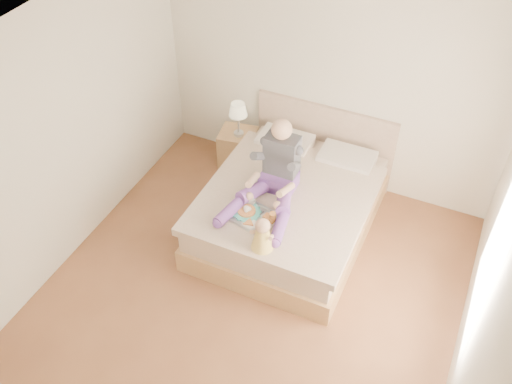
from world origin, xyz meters
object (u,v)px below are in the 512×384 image
at_px(nightstand, 238,150).
at_px(tray, 254,215).
at_px(baby, 263,236).
at_px(bed, 292,204).
at_px(adult, 274,175).

xyz_separation_m(nightstand, tray, (0.83, -1.31, 0.37)).
relative_size(nightstand, tray, 1.00).
bearing_deg(nightstand, tray, -67.71).
height_order(tray, baby, baby).
relative_size(nightstand, baby, 1.47).
bearing_deg(bed, tray, -105.36).
bearing_deg(nightstand, bed, -44.29).
distance_m(nightstand, baby, 2.01).
xyz_separation_m(bed, adult, (-0.13, -0.22, 0.55)).
relative_size(bed, baby, 6.03).
relative_size(bed, adult, 2.12).
relative_size(bed, tray, 4.09).
height_order(bed, nightstand, bed).
bearing_deg(baby, nightstand, 123.91).
xyz_separation_m(bed, tray, (-0.17, -0.63, 0.32)).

